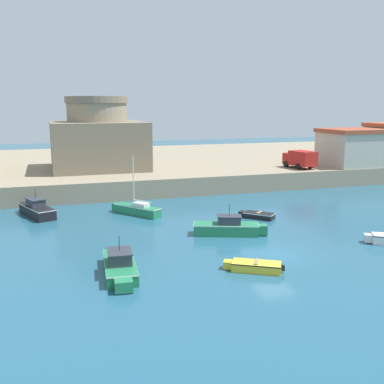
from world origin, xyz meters
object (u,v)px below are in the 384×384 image
at_px(sailboat_green_6, 136,209).
at_px(motorboat_green_4, 120,266).
at_px(dinghy_yellow_1, 255,266).
at_px(dinghy_black_3, 258,215).
at_px(fortress, 98,140).
at_px(harbor_shed_far_end, 353,147).
at_px(motorboat_black_2, 37,210).
at_px(truck_on_quay, 300,159).
at_px(motorboat_green_5, 228,227).

bearing_deg(sailboat_green_6, motorboat_green_4, -104.87).
relative_size(dinghy_yellow_1, dinghy_black_3, 1.16).
xyz_separation_m(fortress, harbor_shed_far_end, (32.00, -7.76, -1.09)).
distance_m(dinghy_black_3, harbor_shed_far_end, 25.38).
height_order(motorboat_black_2, dinghy_black_3, motorboat_black_2).
distance_m(motorboat_green_4, sailboat_green_6, 14.81).
height_order(dinghy_black_3, fortress, fortress).
height_order(dinghy_yellow_1, motorboat_black_2, motorboat_black_2).
distance_m(dinghy_yellow_1, motorboat_black_2, 22.59).
bearing_deg(dinghy_black_3, motorboat_black_2, 159.76).
bearing_deg(dinghy_yellow_1, truck_on_quay, 54.10).
distance_m(motorboat_black_2, dinghy_black_3, 20.00).
distance_m(motorboat_green_5, fortress, 27.28).
relative_size(motorboat_green_4, fortress, 0.52).
relative_size(dinghy_black_3, truck_on_quay, 0.65).
relative_size(motorboat_green_5, sailboat_green_6, 1.07).
distance_m(motorboat_green_5, sailboat_green_6, 10.21).
distance_m(motorboat_green_4, harbor_shed_far_end, 42.13).
height_order(motorboat_black_2, truck_on_quay, truck_on_quay).
xyz_separation_m(dinghy_yellow_1, motorboat_black_2, (-12.79, 18.62, 0.31)).
bearing_deg(motorboat_green_4, truck_on_quay, 41.91).
bearing_deg(dinghy_black_3, truck_on_quay, 47.97).
height_order(dinghy_black_3, sailboat_green_6, sailboat_green_6).
relative_size(motorboat_green_5, harbor_shed_far_end, 0.74).
distance_m(motorboat_black_2, motorboat_green_5, 17.95).
xyz_separation_m(dinghy_yellow_1, harbor_shed_far_end, (26.60, 25.87, 4.22)).
xyz_separation_m(motorboat_black_2, truck_on_quay, (31.46, 7.18, 2.71)).
height_order(dinghy_yellow_1, fortress, fortress).
xyz_separation_m(motorboat_green_5, harbor_shed_far_end, (25.14, 18.15, 3.95)).
height_order(motorboat_black_2, fortress, fortress).
relative_size(dinghy_black_3, fortress, 0.26).
bearing_deg(motorboat_green_5, sailboat_green_6, 122.82).
distance_m(motorboat_green_4, motorboat_green_5, 10.96).
distance_m(fortress, harbor_shed_far_end, 32.95).
height_order(motorboat_green_4, fortress, fortress).
distance_m(dinghy_yellow_1, motorboat_green_5, 7.86).
xyz_separation_m(sailboat_green_6, fortress, (-1.33, 17.34, 5.10)).
distance_m(sailboat_green_6, truck_on_quay, 24.81).
relative_size(motorboat_green_4, motorboat_green_5, 1.02).
height_order(motorboat_green_5, fortress, fortress).
bearing_deg(sailboat_green_6, truck_on_quay, 22.69).
bearing_deg(dinghy_yellow_1, dinghy_black_3, 62.97).
bearing_deg(motorboat_black_2, sailboat_green_6, -14.95).
xyz_separation_m(dinghy_black_3, truck_on_quay, (12.70, 14.09, 3.04)).
xyz_separation_m(motorboat_green_5, fortress, (-6.86, 25.91, 5.03)).
relative_size(sailboat_green_6, truck_on_quay, 1.17).
bearing_deg(fortress, dinghy_yellow_1, -80.88).
distance_m(dinghy_yellow_1, sailboat_green_6, 16.80).
distance_m(dinghy_black_3, truck_on_quay, 19.22).
distance_m(dinghy_black_3, motorboat_green_5, 6.02).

